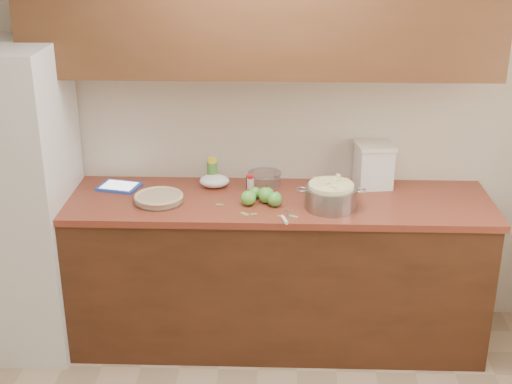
{
  "coord_description": "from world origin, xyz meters",
  "views": [
    {
      "loc": [
        0.11,
        -2.27,
        2.48
      ],
      "look_at": [
        -0.02,
        1.43,
        0.98
      ],
      "focal_mm": 50.0,
      "sensor_mm": 36.0,
      "label": 1
    }
  ],
  "objects_px": {
    "flour_canister": "(374,165)",
    "tablet": "(119,186)",
    "pie": "(159,198)",
    "colander": "(331,196)"
  },
  "relations": [
    {
      "from": "flour_canister",
      "to": "colander",
      "type": "bearing_deg",
      "value": -128.06
    },
    {
      "from": "colander",
      "to": "tablet",
      "type": "height_order",
      "value": "colander"
    },
    {
      "from": "pie",
      "to": "colander",
      "type": "height_order",
      "value": "colander"
    },
    {
      "from": "tablet",
      "to": "flour_canister",
      "type": "bearing_deg",
      "value": 16.51
    },
    {
      "from": "pie",
      "to": "tablet",
      "type": "bearing_deg",
      "value": 142.21
    },
    {
      "from": "colander",
      "to": "flour_canister",
      "type": "bearing_deg",
      "value": 51.94
    },
    {
      "from": "tablet",
      "to": "colander",
      "type": "bearing_deg",
      "value": 1.33
    },
    {
      "from": "colander",
      "to": "flour_canister",
      "type": "height_order",
      "value": "flour_canister"
    },
    {
      "from": "flour_canister",
      "to": "tablet",
      "type": "xyz_separation_m",
      "value": [
        -1.5,
        -0.09,
        -0.13
      ]
    },
    {
      "from": "colander",
      "to": "pie",
      "type": "bearing_deg",
      "value": 177.11
    }
  ]
}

